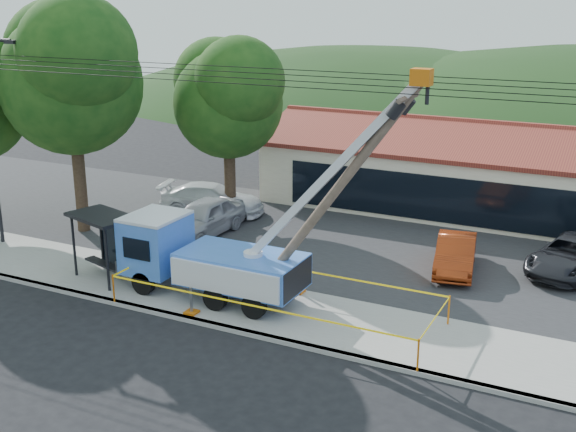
# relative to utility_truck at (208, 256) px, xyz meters

# --- Properties ---
(ground) EXTENTS (120.00, 120.00, 0.00)m
(ground) POSITION_rel_utility_truck_xyz_m (2.58, -4.07, -1.64)
(ground) COLOR black
(ground) RESTS_ON ground
(curb) EXTENTS (60.00, 0.25, 0.15)m
(curb) POSITION_rel_utility_truck_xyz_m (2.58, -1.97, -1.57)
(curb) COLOR gray
(curb) RESTS_ON ground
(sidewalk) EXTENTS (60.00, 4.00, 0.15)m
(sidewalk) POSITION_rel_utility_truck_xyz_m (2.58, -0.07, -1.57)
(sidewalk) COLOR gray
(sidewalk) RESTS_ON ground
(parking_lot) EXTENTS (60.00, 12.00, 0.10)m
(parking_lot) POSITION_rel_utility_truck_xyz_m (2.58, 7.93, -1.59)
(parking_lot) COLOR #28282B
(parking_lot) RESTS_ON ground
(strip_mall) EXTENTS (22.50, 8.53, 4.67)m
(strip_mall) POSITION_rel_utility_truck_xyz_m (6.58, 15.91, 0.24)
(strip_mall) COLOR beige
(strip_mall) RESTS_ON ground
(tree_west_near) EXTENTS (7.56, 6.72, 10.80)m
(tree_west_near) POSITION_rel_utility_truck_xyz_m (-9.42, 3.93, 5.88)
(tree_west_near) COLOR #332316
(tree_west_near) RESTS_ON ground
(tree_lot) EXTENTS (6.30, 5.60, 8.94)m
(tree_lot) POSITION_rel_utility_truck_xyz_m (-4.42, 8.93, 4.57)
(tree_lot) COLOR #332316
(tree_lot) RESTS_ON ground
(hill_west) EXTENTS (78.40, 56.00, 28.00)m
(hill_west) POSITION_rel_utility_truck_xyz_m (-12.42, 50.93, -1.64)
(hill_west) COLOR #193613
(hill_west) RESTS_ON ground
(utility_truck) EXTENTS (11.23, 3.71, 8.50)m
(utility_truck) POSITION_rel_utility_truck_xyz_m (0.00, 0.00, 0.00)
(utility_truck) COLOR black
(utility_truck) RESTS_ON ground
(leaning_pole) EXTENTS (6.21, 1.82, 8.44)m
(leaning_pole) POSITION_rel_utility_truck_xyz_m (4.91, 0.15, 3.06)
(leaning_pole) COLOR brown
(leaning_pole) RESTS_ON ground
(bus_shelter) EXTENTS (3.00, 2.31, 2.56)m
(bus_shelter) POSITION_rel_utility_truck_xyz_m (-4.38, -0.26, 0.39)
(bus_shelter) COLOR black
(bus_shelter) RESTS_ON ground
(caution_tape) EXTENTS (11.21, 3.55, 1.03)m
(caution_tape) POSITION_rel_utility_truck_xyz_m (2.88, -0.31, -0.73)
(caution_tape) COLOR #CE600B
(caution_tape) RESTS_ON ground
(car_silver) EXTENTS (2.14, 4.97, 1.67)m
(car_silver) POSITION_rel_utility_truck_xyz_m (-3.99, 5.80, -1.64)
(car_silver) COLOR #A0A2A7
(car_silver) RESTS_ON ground
(car_red) EXTENTS (2.22, 4.43, 1.39)m
(car_red) POSITION_rel_utility_truck_xyz_m (7.40, 6.55, -1.64)
(car_red) COLOR maroon
(car_red) RESTS_ON ground
(car_white) EXTENTS (5.60, 3.30, 1.52)m
(car_white) POSITION_rel_utility_truck_xyz_m (-5.43, 8.86, -1.64)
(car_white) COLOR white
(car_white) RESTS_ON ground
(car_dark) EXTENTS (3.54, 5.47, 1.40)m
(car_dark) POSITION_rel_utility_truck_xyz_m (11.56, 8.38, -1.64)
(car_dark) COLOR #222227
(car_dark) RESTS_ON ground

